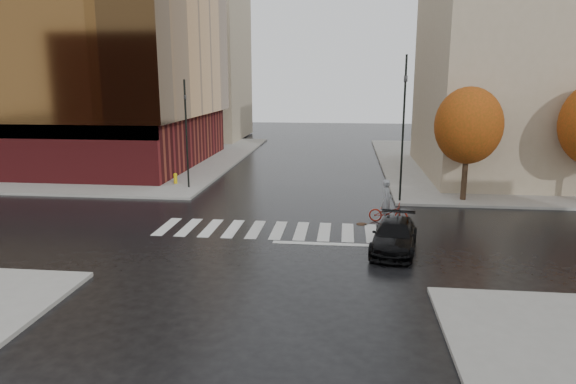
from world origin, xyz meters
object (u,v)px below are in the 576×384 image
sedan (394,236)px  traffic_light_nw (186,128)px  traffic_light_ne (404,117)px  fire_hydrant (175,178)px  cyclist (388,208)px

sedan → traffic_light_nw: traffic_light_nw is taller
traffic_light_nw → sedan: bearing=26.4°
traffic_light_nw → traffic_light_ne: 13.51m
sedan → fire_hydrant: sedan is taller
traffic_light_nw → fire_hydrant: 3.84m
cyclist → traffic_light_ne: 6.06m
traffic_light_ne → fire_hydrant: traffic_light_ne is taller
cyclist → traffic_light_nw: bearing=72.6°
cyclist → traffic_light_ne: (1.02, 4.25, 4.20)m
sedan → traffic_light_ne: (1.07, 8.55, 4.32)m
traffic_light_ne → fire_hydrant: 15.54m
cyclist → traffic_light_ne: size_ratio=0.27×
cyclist → traffic_light_ne: traffic_light_ne is taller
sedan → cyclist: size_ratio=1.98×
sedan → cyclist: (0.04, 4.30, 0.12)m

